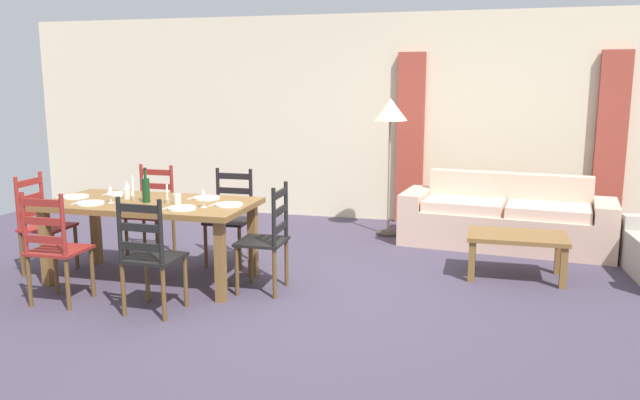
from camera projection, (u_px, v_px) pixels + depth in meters
name	position (u px, v px, depth m)	size (l,w,h in m)	color
ground_plane	(281.00, 294.00, 5.55)	(9.60, 9.60, 0.02)	#433A4C
wall_far	(357.00, 118.00, 8.44)	(9.60, 0.16, 2.70)	beige
curtain_panel_left	(410.00, 139.00, 8.17)	(0.35, 0.08, 2.20)	#A44031
curtain_panel_right	(611.00, 144.00, 7.57)	(0.35, 0.08, 2.20)	#A44031
dining_table	(150.00, 211.00, 5.78)	(1.90, 0.96, 0.75)	brown
dining_chair_near_left	(55.00, 248.00, 5.19)	(0.42, 0.41, 0.96)	maroon
dining_chair_near_right	(150.00, 256.00, 4.97)	(0.44, 0.42, 0.96)	black
dining_chair_far_left	(152.00, 211.00, 6.68)	(0.43, 0.41, 0.96)	maroon
dining_chair_far_right	(231.00, 217.00, 6.39)	(0.42, 0.40, 0.96)	black
dining_chair_head_west	(43.00, 224.00, 6.08)	(0.42, 0.44, 0.96)	maroon
dining_chair_head_east	(268.00, 238.00, 5.52)	(0.41, 0.43, 0.96)	black
dinner_plate_near_left	(90.00, 203.00, 5.64)	(0.24, 0.24, 0.02)	white
fork_near_left	(76.00, 203.00, 5.68)	(0.02, 0.17, 0.01)	silver
dinner_plate_near_right	(182.00, 208.00, 5.42)	(0.24, 0.24, 0.02)	white
fork_near_right	(166.00, 208.00, 5.46)	(0.02, 0.17, 0.01)	silver
dinner_plate_far_left	(121.00, 194.00, 6.12)	(0.24, 0.24, 0.02)	white
fork_far_left	(108.00, 194.00, 6.16)	(0.02, 0.17, 0.01)	silver
dinner_plate_far_right	(207.00, 198.00, 5.89)	(0.24, 0.24, 0.02)	white
fork_far_right	(192.00, 198.00, 5.93)	(0.02, 0.17, 0.01)	silver
dinner_plate_head_west	(76.00, 197.00, 5.96)	(0.24, 0.24, 0.02)	white
fork_head_west	(62.00, 197.00, 6.00)	(0.02, 0.17, 0.01)	silver
dinner_plate_head_east	(229.00, 205.00, 5.57)	(0.24, 0.24, 0.02)	white
fork_head_east	(213.00, 204.00, 5.61)	(0.02, 0.17, 0.01)	silver
wine_bottle	(146.00, 189.00, 5.71)	(0.07, 0.07, 0.32)	#143819
wine_glass_near_left	(110.00, 191.00, 5.68)	(0.06, 0.06, 0.16)	white
wine_glass_near_right	(203.00, 195.00, 5.47)	(0.06, 0.06, 0.16)	white
wine_glass_far_left	(127.00, 186.00, 5.96)	(0.06, 0.06, 0.16)	white
coffee_cup_primary	(177.00, 199.00, 5.65)	(0.07, 0.07, 0.09)	beige
coffee_cup_secondary	(127.00, 194.00, 5.89)	(0.07, 0.07, 0.09)	beige
candle_tall	(133.00, 193.00, 5.82)	(0.05, 0.05, 0.23)	#998C66
candle_short	(167.00, 198.00, 5.67)	(0.05, 0.05, 0.17)	#998C66
couch	(506.00, 220.00, 7.11)	(2.36, 1.06, 0.80)	beige
coffee_table	(517.00, 241.00, 5.93)	(0.90, 0.56, 0.42)	brown
standing_lamp	(390.00, 118.00, 7.42)	(0.40, 0.40, 1.64)	#332D28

